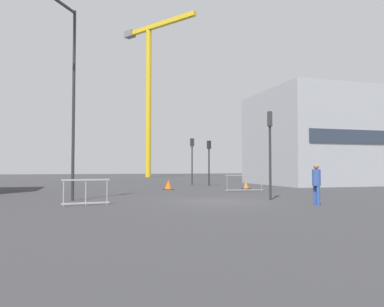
{
  "coord_description": "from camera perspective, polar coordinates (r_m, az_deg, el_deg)",
  "views": [
    {
      "loc": [
        -5.95,
        -16.09,
        1.54
      ],
      "look_at": [
        0.0,
        4.34,
        2.36
      ],
      "focal_mm": 34.78,
      "sensor_mm": 36.0,
      "label": 1
    }
  ],
  "objects": [
    {
      "name": "ground",
      "position": [
        17.22,
        4.08,
        -7.34
      ],
      "size": [
        160.0,
        160.0,
        0.0
      ],
      "primitive_type": "plane",
      "color": "#333335"
    },
    {
      "name": "office_block",
      "position": [
        37.65,
        19.69,
        2.11
      ],
      "size": [
        12.48,
        10.61,
        8.58
      ],
      "color": "#A8AAB2",
      "rests_on": "ground"
    },
    {
      "name": "construction_crane",
      "position": [
        63.31,
        -6.52,
        11.33
      ],
      "size": [
        9.72,
        12.98,
        25.47
      ],
      "color": "yellow",
      "rests_on": "ground"
    },
    {
      "name": "streetlamp_tall",
      "position": [
        18.57,
        -18.04,
        9.42
      ],
      "size": [
        1.21,
        1.69,
        9.06
      ],
      "color": "#2D2D30",
      "rests_on": "ground"
    },
    {
      "name": "traffic_light_crosswalk",
      "position": [
        18.34,
        11.87,
        1.91
      ],
      "size": [
        0.35,
        0.39,
        4.26
      ],
      "color": "#2D2D30",
      "rests_on": "ground"
    },
    {
      "name": "traffic_light_island",
      "position": [
        31.94,
        2.61,
        -0.29
      ],
      "size": [
        0.35,
        0.39,
        3.88
      ],
      "color": "#232326",
      "rests_on": "ground"
    },
    {
      "name": "traffic_light_far",
      "position": [
        33.14,
        0.02,
        -0.05
      ],
      "size": [
        0.39,
        0.29,
        4.17
      ],
      "color": "#2D2D30",
      "rests_on": "ground"
    },
    {
      "name": "pedestrian_walking",
      "position": [
        16.17,
        18.54,
        -4.07
      ],
      "size": [
        0.34,
        0.34,
        1.69
      ],
      "color": "#33519E",
      "rests_on": "ground"
    },
    {
      "name": "safety_barrier_front",
      "position": [
        15.83,
        -15.97,
        -5.67
      ],
      "size": [
        1.91,
        0.34,
        1.08
      ],
      "color": "#B2B5BA",
      "rests_on": "ground"
    },
    {
      "name": "safety_barrier_mid_span",
      "position": [
        24.57,
        8.04,
        -4.46
      ],
      "size": [
        2.57,
        0.4,
        1.08
      ],
      "color": "gray",
      "rests_on": "ground"
    },
    {
      "name": "traffic_cone_orange",
      "position": [
        27.81,
        8.28,
        -4.85
      ],
      "size": [
        0.53,
        0.53,
        0.54
      ],
      "color": "black",
      "rests_on": "ground"
    },
    {
      "name": "traffic_cone_on_verge",
      "position": [
        26.53,
        -3.65,
        -4.83
      ],
      "size": [
        0.69,
        0.69,
        0.69
      ],
      "color": "black",
      "rests_on": "ground"
    }
  ]
}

